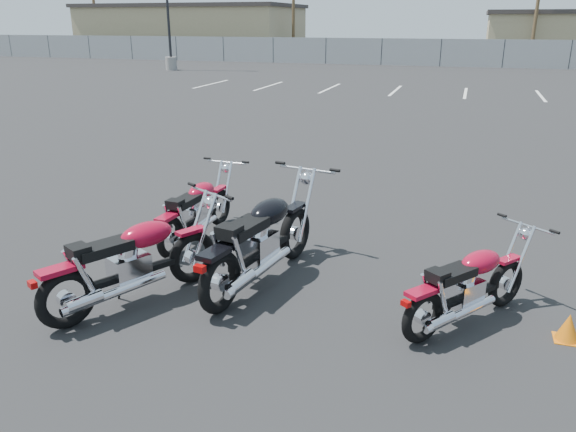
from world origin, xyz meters
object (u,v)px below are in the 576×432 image
(motorcycle_third_red, at_px, (133,262))
(motorcycle_rear_red, at_px, (468,286))
(motorcycle_second_black, at_px, (261,240))
(motorcycle_front_red, at_px, (196,211))

(motorcycle_third_red, bearing_deg, motorcycle_rear_red, 10.69)
(motorcycle_second_black, relative_size, motorcycle_third_red, 1.13)
(motorcycle_front_red, relative_size, motorcycle_rear_red, 1.16)
(motorcycle_front_red, xyz_separation_m, motorcycle_second_black, (1.34, -1.00, 0.10))
(motorcycle_front_red, distance_m, motorcycle_second_black, 1.68)
(motorcycle_third_red, bearing_deg, motorcycle_second_black, 38.62)
(motorcycle_second_black, bearing_deg, motorcycle_third_red, -141.38)
(motorcycle_front_red, xyz_separation_m, motorcycle_rear_red, (3.67, -1.26, -0.02))
(motorcycle_third_red, distance_m, motorcycle_rear_red, 3.53)
(motorcycle_front_red, height_order, motorcycle_rear_red, motorcycle_front_red)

